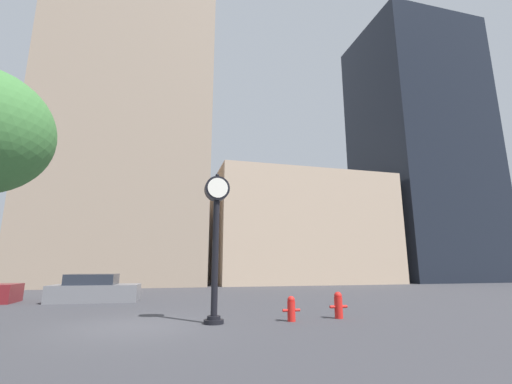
% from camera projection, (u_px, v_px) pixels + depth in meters
% --- Properties ---
extents(ground_plane, '(200.00, 200.00, 0.00)m').
position_uv_depth(ground_plane, '(133.00, 327.00, 9.48)').
color(ground_plane, '#38383D').
extents(building_tall_tower, '(15.05, 12.00, 32.37)m').
position_uv_depth(building_tall_tower, '(131.00, 120.00, 34.79)').
color(building_tall_tower, gray).
rests_on(building_tall_tower, ground_plane).
extents(building_storefront_row, '(17.87, 12.00, 10.86)m').
position_uv_depth(building_storefront_row, '(296.00, 231.00, 36.86)').
color(building_storefront_row, tan).
rests_on(building_storefront_row, ground_plane).
extents(building_glass_modern, '(13.30, 12.00, 32.06)m').
position_uv_depth(building_glass_modern, '(418.00, 150.00, 43.27)').
color(building_glass_modern, black).
rests_on(building_glass_modern, ground_plane).
extents(street_clock, '(0.77, 0.59, 4.54)m').
position_uv_depth(street_clock, '(216.00, 227.00, 10.56)').
color(street_clock, black).
rests_on(street_clock, ground_plane).
extents(car_grey, '(4.03, 2.08, 1.28)m').
position_uv_depth(car_grey, '(95.00, 290.00, 16.37)').
color(car_grey, slate).
rests_on(car_grey, ground_plane).
extents(fire_hydrant_near, '(0.56, 0.24, 0.74)m').
position_uv_depth(fire_hydrant_near, '(291.00, 308.00, 10.48)').
color(fire_hydrant_near, red).
rests_on(fire_hydrant_near, ground_plane).
extents(fire_hydrant_far, '(0.60, 0.26, 0.83)m').
position_uv_depth(fire_hydrant_far, '(338.00, 305.00, 11.07)').
color(fire_hydrant_far, red).
rests_on(fire_hydrant_far, ground_plane).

